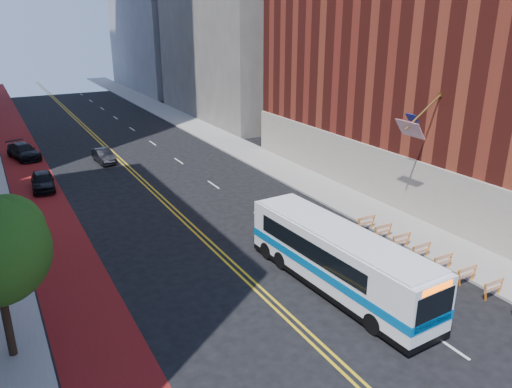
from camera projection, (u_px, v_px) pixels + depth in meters
The scene contains 12 objects.
ground at pixel (327, 354), 20.48m from camera, with size 160.00×160.00×0.00m, color black.
sidewalk_right at pixel (246, 151), 50.61m from camera, with size 4.00×140.00×0.15m, color gray.
bus_lane_paint at pixel (33, 182), 41.51m from camera, with size 3.60×140.00×0.01m, color #64140E.
center_line_inner at pixel (127, 168), 45.11m from camera, with size 0.14×140.00×0.01m, color gold.
center_line_outer at pixel (131, 168), 45.27m from camera, with size 0.14×140.00×0.01m, color gold.
lane_dashes at pixel (153, 143), 53.96m from camera, with size 0.14×98.20×0.01m.
brick_building at pixel (478, 46), 36.60m from camera, with size 18.73×36.00×22.00m.
construction_barriers at pixel (432, 255), 27.43m from camera, with size 1.42×10.91×1.00m.
transit_bus at pixel (336, 258), 24.89m from camera, with size 3.23×11.86×3.22m.
car_a at pixel (43, 181), 39.47m from camera, with size 1.68×4.19×1.43m, color black.
car_b at pixel (104, 156), 46.77m from camera, with size 1.34×3.86×1.27m, color black.
car_c at pixel (24, 151), 47.98m from camera, with size 2.02×4.98×1.44m, color black.
Camera 1 is at (-10.79, -13.50, 13.13)m, focal length 35.00 mm.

